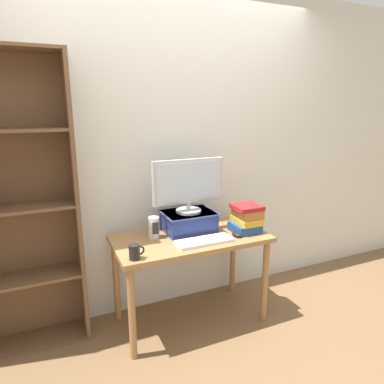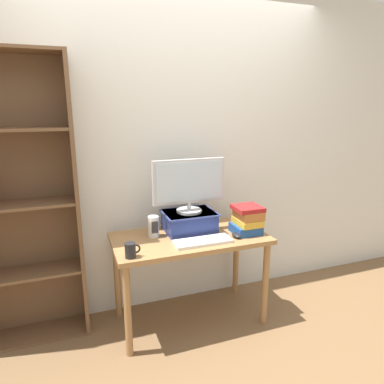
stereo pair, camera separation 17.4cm
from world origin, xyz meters
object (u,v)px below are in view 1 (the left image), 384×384
at_px(keyboard, 204,241).
at_px(computer_mouse, 237,234).
at_px(computer_monitor, 189,184).
at_px(desk_speaker, 154,227).
at_px(desk, 190,248).
at_px(book_stack, 246,218).
at_px(coffee_mug, 135,252).
at_px(bookshelf_unit, 10,208).
at_px(riser_box, 189,221).

bearing_deg(keyboard, computer_mouse, 2.19).
xyz_separation_m(computer_monitor, desk_speaker, (-0.29, -0.02, -0.30)).
height_order(desk, desk_speaker, desk_speaker).
xyz_separation_m(computer_monitor, computer_mouse, (0.29, -0.25, -0.36)).
bearing_deg(book_stack, desk, 169.66).
xyz_separation_m(keyboard, coffee_mug, (-0.53, -0.07, 0.04)).
distance_m(computer_mouse, coffee_mug, 0.81).
bearing_deg(book_stack, computer_monitor, 155.30).
height_order(desk, coffee_mug, coffee_mug).
xyz_separation_m(bookshelf_unit, keyboard, (1.24, -0.39, -0.30)).
bearing_deg(coffee_mug, keyboard, 7.06).
distance_m(desk, coffee_mug, 0.56).
distance_m(bookshelf_unit, desk_speaker, 0.98).
distance_m(riser_box, book_stack, 0.45).
distance_m(bookshelf_unit, keyboard, 1.34).
xyz_separation_m(riser_box, coffee_mug, (-0.52, -0.33, -0.03)).
bearing_deg(riser_box, desk, -107.15).
height_order(riser_box, desk_speaker, desk_speaker).
height_order(book_stack, coffee_mug, book_stack).
bearing_deg(desk, book_stack, -10.34).
height_order(bookshelf_unit, computer_monitor, bookshelf_unit).
height_order(desk, computer_mouse, computer_mouse).
relative_size(bookshelf_unit, riser_box, 5.03).
bearing_deg(coffee_mug, desk, 24.49).
bearing_deg(desk_speaker, riser_box, 4.65).
relative_size(bookshelf_unit, coffee_mug, 19.58).
height_order(riser_box, coffee_mug, riser_box).
bearing_deg(riser_box, coffee_mug, -147.60).
bearing_deg(riser_box, bookshelf_unit, 174.14).
distance_m(computer_monitor, computer_mouse, 0.53).
bearing_deg(computer_mouse, book_stack, 28.47).
height_order(computer_monitor, desk_speaker, computer_monitor).
bearing_deg(computer_mouse, desk_speaker, 158.38).
bearing_deg(bookshelf_unit, desk_speaker, -9.11).
xyz_separation_m(computer_monitor, keyboard, (0.01, -0.26, -0.37)).
bearing_deg(desk, keyboard, -74.53).
height_order(computer_monitor, book_stack, computer_monitor).
distance_m(desk, desk_speaker, 0.33).
relative_size(computer_monitor, desk_speaker, 3.56).
bearing_deg(bookshelf_unit, computer_mouse, -14.08).
distance_m(bookshelf_unit, computer_mouse, 1.59).
height_order(book_stack, desk_speaker, book_stack).
xyz_separation_m(book_stack, coffee_mug, (-0.93, -0.14, -0.06)).
bearing_deg(riser_box, book_stack, -24.87).
xyz_separation_m(desk, riser_box, (0.03, 0.11, 0.18)).
relative_size(book_stack, desk_speaker, 1.47).
bearing_deg(bookshelf_unit, coffee_mug, -32.82).
bearing_deg(coffee_mug, riser_box, 32.40).
height_order(riser_box, computer_monitor, computer_monitor).
xyz_separation_m(bookshelf_unit, computer_monitor, (1.23, -0.13, 0.07)).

